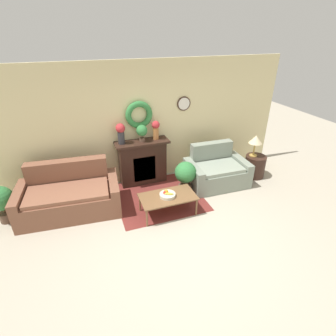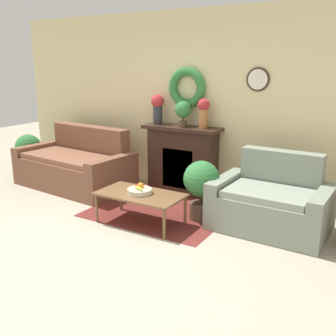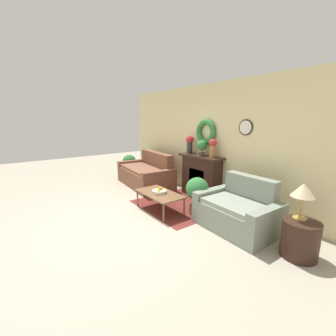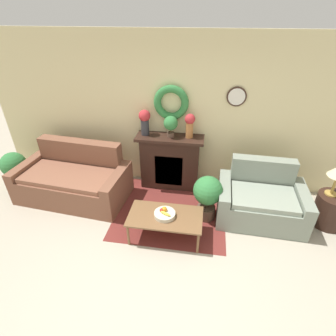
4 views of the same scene
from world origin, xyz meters
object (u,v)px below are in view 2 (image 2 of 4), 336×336
Objects in this scene: vase_on_mantel_right at (204,111)px; potted_plant_floor_by_loveseat at (201,184)px; fireplace at (182,160)px; loveseat_right at (271,203)px; coffee_table at (140,196)px; vase_on_mantel_left at (158,107)px; couch_left at (76,166)px; potted_plant_on_mantel at (183,111)px; potted_plant_floor_by_couch at (28,150)px; fruit_bowl at (140,190)px.

vase_on_mantel_right is 1.22m from potted_plant_floor_by_loveseat.
fireplace is 0.87× the size of loveseat_right.
loveseat_right reaches higher than coffee_table.
coffee_table is at bearing -152.53° from loveseat_right.
vase_on_mantel_left is at bearing 179.27° from fireplace.
couch_left is (-1.64, -0.58, -0.19)m from fireplace.
vase_on_mantel_left is (1.20, 0.58, 0.97)m from couch_left.
vase_on_mantel_right is (0.33, 0.01, 0.76)m from fireplace.
vase_on_mantel_left is 1.21× the size of potted_plant_on_mantel.
couch_left is 4.69× the size of vase_on_mantel_right.
fireplace is at bearing 131.38° from potted_plant_floor_by_loveseat.
fireplace is at bearing -179.04° from vase_on_mantel_right.
couch_left is at bearing 157.07° from coffee_table.
vase_on_mantel_right is at bearing 9.53° from potted_plant_floor_by_couch.
couch_left is 1.84× the size of coffee_table.
potted_plant_on_mantel reaches higher than potted_plant_floor_by_couch.
vase_on_mantel_right is 0.57× the size of potted_plant_floor_by_couch.
loveseat_right is 1.70m from vase_on_mantel_right.
coffee_table is 1.60m from potted_plant_on_mantel.
potted_plant_floor_by_couch is at bearing -169.48° from fireplace.
potted_plant_floor_by_loveseat is at bearing -0.62° from couch_left.
loveseat_right is 4.47× the size of fruit_bowl.
vase_on_mantel_left is at bearing 30.98° from couch_left.
vase_on_mantel_left is 2.56m from potted_plant_floor_by_couch.
couch_left is at bearing -179.21° from loveseat_right.
couch_left is at bearing -2.62° from potted_plant_floor_by_couch.
loveseat_right is 3.27× the size of vase_on_mantel_right.
loveseat_right is at bearing -22.15° from fireplace.
potted_plant_floor_by_loveseat is at bearing -48.62° from fireplace.
vase_on_mantel_left reaches higher than potted_plant_on_mantel.
couch_left is at bearing 174.23° from potted_plant_floor_by_loveseat.
coffee_table is at bearing -15.28° from potted_plant_floor_by_couch.
potted_plant_floor_by_loveseat reaches higher than coffee_table.
potted_plant_floor_by_couch is at bearing -167.45° from vase_on_mantel_left.
potted_plant_floor_by_couch is at bearing -179.60° from loveseat_right.
fireplace is 1.11× the size of coffee_table.
potted_plant_floor_by_couch is (-4.38, 0.12, 0.15)m from loveseat_right.
fireplace reaches higher than couch_left.
vase_on_mantel_right is at bearing 3.57° from potted_plant_on_mantel.
fireplace is 1.55× the size of potted_plant_floor_by_loveseat.
fruit_bowl is at bearing 178.75° from coffee_table.
vase_on_mantel_left is (-2.01, 0.64, 0.99)m from loveseat_right.
potted_plant_floor_by_couch is at bearing 164.72° from coffee_table.
couch_left is at bearing 156.96° from fruit_bowl.
fruit_bowl is (0.12, -1.33, -0.09)m from fireplace.
fruit_bowl is at bearing -67.05° from vase_on_mantel_left.
potted_plant_on_mantel is (-0.11, 1.31, 0.84)m from fruit_bowl.
coffee_table is at bearing -84.28° from fireplace.
fireplace is 1.71m from loveseat_right.
couch_left is at bearing -160.68° from fireplace.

